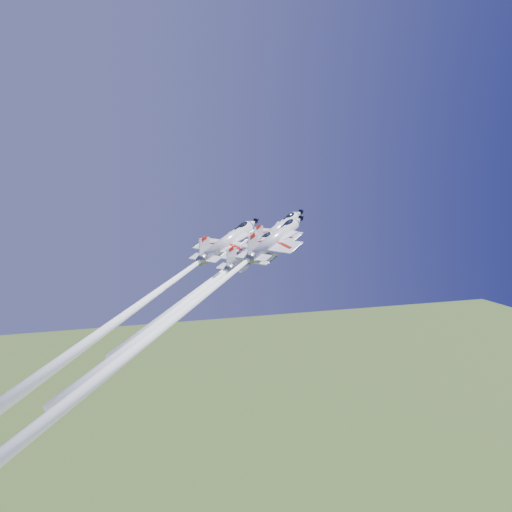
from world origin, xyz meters
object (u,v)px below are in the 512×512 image
object	(u,v)px
jet_left	(158,292)
jet_slot	(195,296)
jet_lead	(230,267)
jet_right	(181,313)

from	to	relation	value
jet_left	jet_slot	world-z (taller)	jet_left
jet_slot	jet_lead	bearing A→B (deg)	102.54
jet_right	jet_slot	distance (m)	6.88
jet_lead	jet_slot	bearing A→B (deg)	-77.46
jet_right	jet_left	bearing A→B (deg)	152.08
jet_lead	jet_left	world-z (taller)	jet_left
jet_lead	jet_slot	distance (m)	12.65
jet_right	jet_slot	size ratio (longest dim) A/B	1.51
jet_left	jet_slot	distance (m)	7.27
jet_left	jet_slot	size ratio (longest dim) A/B	1.19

